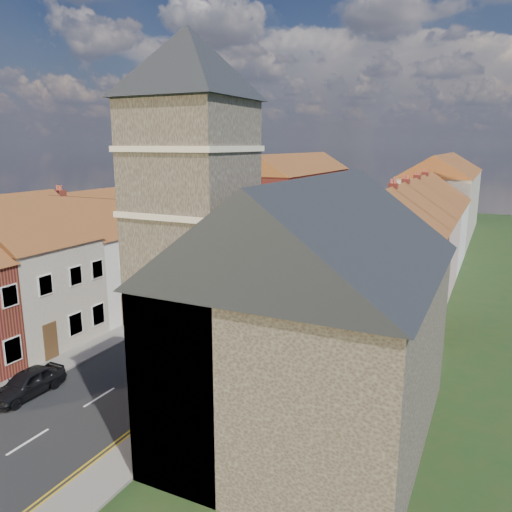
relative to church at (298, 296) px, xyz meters
The scene contains 24 objects.
ground 11.54m from the church, 160.45° to the right, with size 160.00×160.00×0.00m, color #2B3818.
road 28.87m from the church, 109.33° to the left, with size 7.00×90.00×0.02m, color black.
pavement_left 30.57m from the church, 117.29° to the left, with size 1.80×90.00×0.12m, color slate.
pavement_right 27.75m from the church, 100.53° to the left, with size 1.80×90.00×0.12m, color slate.
church is the anchor object (origin of this frame).
cottage_r_tudor 9.48m from the church, 90.57° to the left, with size 8.30×5.20×9.00m.
cottage_r_white_near 14.84m from the church, 90.23° to the left, with size 8.30×6.00×9.00m.
cottage_r_cream_mid 20.22m from the church, 90.17° to the left, with size 8.30×5.20×9.00m.
cottage_r_pink 25.61m from the church, 90.13° to the left, with size 8.30×6.00×9.00m.
cottage_r_white_far 31.00m from the church, 90.11° to the left, with size 8.30×5.20×9.00m.
cottage_r_cream_far 36.40m from the church, 90.09° to the left, with size 8.30×6.00×9.00m.
cottage_l_cream 18.84m from the church, behind, with size 8.30×6.30×9.10m.
cottage_l_white 20.61m from the church, 155.20° to the left, with size 8.30×6.90×8.80m.
cottage_l_brick_mid 23.81m from the church, 141.73° to the left, with size 8.30×5.70×9.10m.
cottage_l_pink 27.78m from the church, 132.28° to the left, with size 8.30×6.30×8.80m.
block_right_far 51.68m from the church, 90.07° to the left, with size 8.30×24.20×10.50m.
block_left_far 50.27m from the church, 111.79° to the left, with size 8.30×24.20×10.50m.
lamppost 21.38m from the church, 128.30° to the left, with size 0.88×0.15×6.00m.
car_near 13.86m from the church, 168.30° to the right, with size 1.48×3.67×1.25m, color black.
car_mid 21.10m from the church, 123.86° to the left, with size 1.53×4.38×1.44m, color #A8ACB0.
car_far 33.80m from the church, 112.10° to the left, with size 1.64×4.04×1.17m, color navy.
car_distant 50.46m from the church, 102.50° to the left, with size 1.82×3.94×1.09m, color #BABBC2.
pedestrian_right 9.04m from the church, 131.78° to the left, with size 0.86×0.67×1.77m, color black.
car_distant_b 47.38m from the church, 97.52° to the left, with size 1.85×4.01×1.12m, color #B7BABF.
Camera 1 is at (16.02, -14.02, 11.63)m, focal length 35.00 mm.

